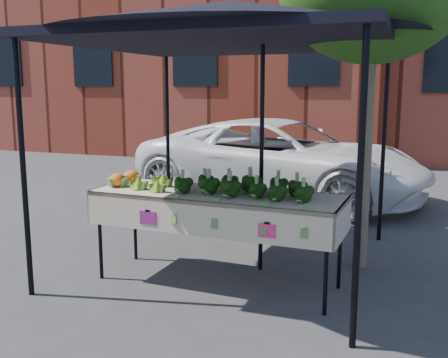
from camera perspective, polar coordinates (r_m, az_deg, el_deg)
ground at (r=5.10m, az=-1.91°, el=-11.74°), size 90.00×90.00×0.00m
table at (r=5.05m, az=-0.78°, el=-6.53°), size 2.43×0.90×0.90m
canopy at (r=5.46m, az=0.83°, el=4.56°), size 3.16×3.16×2.74m
broccoli_heap at (r=4.86m, az=2.34°, el=-0.41°), size 1.34×0.54×0.22m
romanesco_cluster at (r=5.23m, az=-7.49°, el=-0.02°), size 0.40×0.54×0.17m
cauliflower_pair at (r=5.43m, az=-10.81°, el=0.18°), size 0.20×0.40×0.15m
vehicle at (r=8.81m, az=6.50°, el=13.57°), size 1.70×2.44×4.88m
street_tree at (r=5.53m, az=15.50°, el=9.29°), size 1.88×1.88×3.71m
building_left at (r=17.92m, az=-2.59°, el=18.42°), size 12.00×8.00×9.00m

